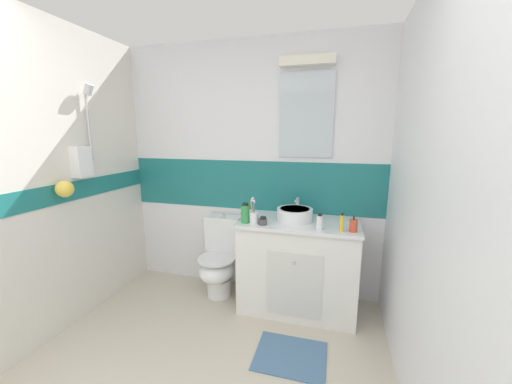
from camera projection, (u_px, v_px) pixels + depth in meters
The scene contains 14 objects.
ground_plane at pixel (202, 371), 2.05m from camera, with size 3.20×3.48×0.04m, color beige.
wall_back_tiled at pixel (252, 169), 2.98m from camera, with size 3.20×0.20×2.50m.
wall_left_shower_alcove at pixel (29, 184), 2.15m from camera, with size 0.25×3.48×2.50m.
wall_right_plain at pixel (441, 209), 1.45m from camera, with size 0.10×3.48×2.50m, color white.
vanity_cabinet at pixel (298, 265), 2.70m from camera, with size 1.06×0.57×0.85m.
sink_basin at pixel (295, 214), 2.62m from camera, with size 0.32×0.37×0.18m.
toilet at pixel (220, 259), 2.95m from camera, with size 0.37×0.50×0.80m.
toothbrush_cup at pixel (254, 217), 2.52m from camera, with size 0.08×0.08×0.23m.
soap_dispenser at pixel (353, 225), 2.32m from camera, with size 0.06×0.06×0.14m.
lotion_bottle_short at pixel (320, 222), 2.36m from camera, with size 0.05×0.05×0.14m.
mouthwash_bottle at pixel (245, 213), 2.55m from camera, with size 0.07×0.07×0.18m.
toothpaste_tube_upright at pixel (342, 223), 2.31m from camera, with size 0.03×0.03×0.15m.
hair_gel_jar at pixel (263, 221), 2.50m from camera, with size 0.07×0.07×0.07m.
bath_mat at pixel (290, 356), 2.16m from camera, with size 0.52×0.42×0.01m, color #4C7299.
Camera 1 is at (0.83, -0.40, 1.62)m, focal length 20.48 mm.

